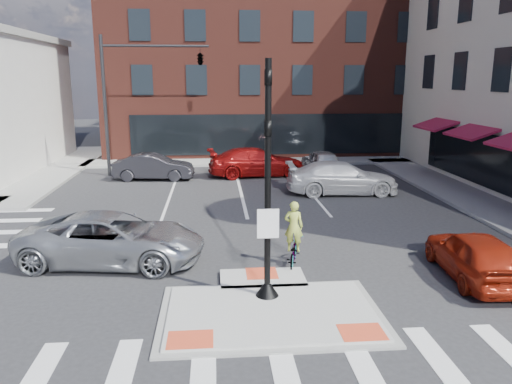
{
  "coord_description": "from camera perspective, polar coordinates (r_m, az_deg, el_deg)",
  "views": [
    {
      "loc": [
        -1.3,
        -11.59,
        5.65
      ],
      "look_at": [
        0.03,
        4.26,
        2.0
      ],
      "focal_mm": 35.0,
      "sensor_mm": 36.0,
      "label": 1
    }
  ],
  "objects": [
    {
      "name": "ground",
      "position": [
        12.96,
        1.47,
        -12.93
      ],
      "size": [
        120.0,
        120.0,
        0.0
      ],
      "primitive_type": "plane",
      "color": "#28282B",
      "rests_on": "ground"
    },
    {
      "name": "refuge_island",
      "position": [
        12.7,
        1.6,
        -13.23
      ],
      "size": [
        5.4,
        4.65,
        0.13
      ],
      "color": "gray",
      "rests_on": "ground"
    },
    {
      "name": "sidewalk_e",
      "position": [
        25.37,
        23.82,
        -0.89
      ],
      "size": [
        3.0,
        24.0,
        0.15
      ],
      "primitive_type": "cube",
      "color": "gray",
      "rests_on": "ground"
    },
    {
      "name": "sidewalk_n",
      "position": [
        34.32,
        2.44,
        3.57
      ],
      "size": [
        26.0,
        3.0,
        0.15
      ],
      "primitive_type": "cube",
      "color": "gray",
      "rests_on": "ground"
    },
    {
      "name": "building_n",
      "position": [
        43.84,
        0.84,
        15.74
      ],
      "size": [
        24.4,
        18.4,
        15.5
      ],
      "color": "#522119",
      "rests_on": "ground"
    },
    {
      "name": "building_far_left",
      "position": [
        63.65,
        -7.43,
        12.24
      ],
      "size": [
        10.0,
        12.0,
        10.0
      ],
      "primitive_type": "cube",
      "color": "slate",
      "rests_on": "ground"
    },
    {
      "name": "building_far_right",
      "position": [
        66.39,
        4.21,
        13.2
      ],
      "size": [
        12.0,
        12.0,
        12.0
      ],
      "primitive_type": "cube",
      "color": "brown",
      "rests_on": "ground"
    },
    {
      "name": "signal_pole",
      "position": [
        12.49,
        1.34,
        -2.36
      ],
      "size": [
        0.6,
        0.6,
        5.98
      ],
      "color": "black",
      "rests_on": "refuge_island"
    },
    {
      "name": "mast_arm_signal",
      "position": [
        29.67,
        -9.29,
        13.84
      ],
      "size": [
        6.1,
        2.24,
        8.0
      ],
      "color": "black",
      "rests_on": "ground"
    },
    {
      "name": "silver_suv",
      "position": [
        16.12,
        -16.09,
        -5.16
      ],
      "size": [
        5.96,
        3.36,
        1.57
      ],
      "primitive_type": "imported",
      "rotation": [
        0.0,
        0.0,
        1.43
      ],
      "color": "#AAADB2",
      "rests_on": "ground"
    },
    {
      "name": "red_sedan",
      "position": [
        15.65,
        23.75,
        -6.61
      ],
      "size": [
        1.96,
        4.27,
        1.42
      ],
      "primitive_type": "imported",
      "rotation": [
        0.0,
        0.0,
        3.07
      ],
      "color": "#99210D",
      "rests_on": "ground"
    },
    {
      "name": "white_pickup",
      "position": [
        25.12,
        9.81,
        1.6
      ],
      "size": [
        5.58,
        2.43,
        1.6
      ],
      "primitive_type": "imported",
      "rotation": [
        0.0,
        0.0,
        1.54
      ],
      "color": "silver",
      "rests_on": "ground"
    },
    {
      "name": "bg_car_dark",
      "position": [
        28.81,
        -11.62,
        2.84
      ],
      "size": [
        4.56,
        1.9,
        1.47
      ],
      "primitive_type": "imported",
      "rotation": [
        0.0,
        0.0,
        1.49
      ],
      "color": "#25252A",
      "rests_on": "ground"
    },
    {
      "name": "bg_car_silver",
      "position": [
        30.5,
        7.47,
        3.51
      ],
      "size": [
        2.04,
        4.34,
        1.44
      ],
      "primitive_type": "imported",
      "rotation": [
        0.0,
        0.0,
        3.23
      ],
      "color": "#9D9FA4",
      "rests_on": "ground"
    },
    {
      "name": "bg_car_red",
      "position": [
        29.26,
        0.1,
        3.44
      ],
      "size": [
        5.9,
        2.94,
        1.65
      ],
      "primitive_type": "imported",
      "rotation": [
        0.0,
        0.0,
        1.68
      ],
      "color": "maroon",
      "rests_on": "ground"
    },
    {
      "name": "cyclist",
      "position": [
        15.4,
        4.29,
        -5.92
      ],
      "size": [
        0.91,
        1.66,
        2.03
      ],
      "rotation": [
        0.0,
        0.0,
        2.9
      ],
      "color": "#3F3F44",
      "rests_on": "ground"
    }
  ]
}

